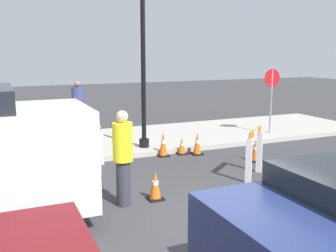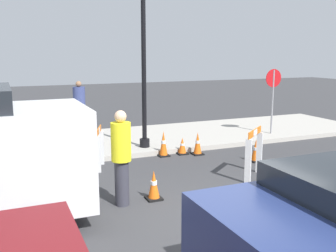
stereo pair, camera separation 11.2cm
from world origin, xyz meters
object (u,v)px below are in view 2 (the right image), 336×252
(streetlamp_post, at_px, (143,30))
(person_pedestrian, at_px, (79,106))
(stop_sign, at_px, (273,91))
(person_worker, at_px, (121,155))

(streetlamp_post, bearing_deg, person_pedestrian, 117.82)
(stop_sign, bearing_deg, person_worker, 31.32)
(streetlamp_post, xyz_separation_m, stop_sign, (4.60, 0.14, -1.86))
(stop_sign, xyz_separation_m, person_pedestrian, (-5.96, 2.44, -0.50))
(person_worker, bearing_deg, stop_sign, -11.33)
(streetlamp_post, distance_m, person_worker, 4.76)
(person_worker, xyz_separation_m, person_pedestrian, (0.40, 6.24, 0.11))
(person_pedestrian, bearing_deg, person_worker, 85.68)
(streetlamp_post, distance_m, stop_sign, 4.96)
(person_worker, height_order, person_pedestrian, person_pedestrian)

